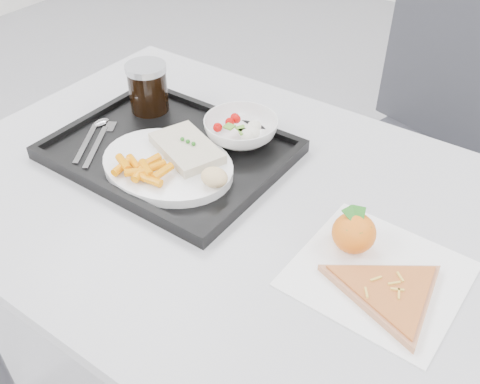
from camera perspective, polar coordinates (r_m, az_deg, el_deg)
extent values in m
cube|color=#AAAAAC|center=(0.99, 0.22, -1.34)|extent=(1.20, 0.80, 0.03)
cylinder|color=#47474C|center=(1.71, -8.10, 1.97)|extent=(0.04, 0.04, 0.72)
cube|color=#33343A|center=(1.63, 17.42, 2.21)|extent=(0.51, 0.51, 0.04)
cube|color=#33343A|center=(1.66, 21.51, 12.30)|extent=(0.41, 0.14, 0.46)
cylinder|color=#47474C|center=(1.69, 8.05, -4.97)|extent=(0.03, 0.03, 0.43)
cylinder|color=#47474C|center=(1.62, 19.38, -9.88)|extent=(0.03, 0.03, 0.43)
cylinder|color=#47474C|center=(1.95, 13.19, 1.16)|extent=(0.03, 0.03, 0.43)
cylinder|color=#47474C|center=(1.89, 23.06, -2.81)|extent=(0.03, 0.03, 0.43)
cube|color=black|center=(1.10, -7.48, 4.25)|extent=(0.45, 0.35, 0.01)
cube|color=black|center=(1.20, -2.24, 8.55)|extent=(0.45, 0.02, 0.01)
cube|color=black|center=(1.00, -13.82, 0.34)|extent=(0.45, 0.02, 0.01)
cube|color=black|center=(0.98, 1.99, 0.74)|extent=(0.02, 0.32, 0.01)
cube|color=black|center=(1.23, -15.21, 8.00)|extent=(0.02, 0.32, 0.01)
cylinder|color=white|center=(1.04, -7.72, 2.85)|extent=(0.27, 0.27, 0.02)
cube|color=beige|center=(1.05, -5.71, 4.67)|extent=(0.17, 0.14, 0.02)
sphere|color=#236B1C|center=(1.05, -6.17, 5.63)|extent=(0.01, 0.01, 0.01)
sphere|color=#236B1C|center=(1.04, -5.58, 5.39)|extent=(0.01, 0.01, 0.01)
sphere|color=#236B1C|center=(1.03, -4.98, 5.15)|extent=(0.01, 0.01, 0.01)
ellipsoid|color=#D1C181|center=(0.96, -2.75, 1.59)|extent=(0.06, 0.05, 0.03)
imported|color=white|center=(1.10, 0.11, 6.68)|extent=(0.15, 0.15, 0.05)
cylinder|color=black|center=(1.21, -9.77, 10.71)|extent=(0.08, 0.08, 0.10)
cylinder|color=#A5A8AD|center=(1.19, -10.05, 12.90)|extent=(0.09, 0.09, 0.01)
cube|color=silver|center=(1.15, -16.07, 5.11)|extent=(0.09, 0.13, 0.00)
ellipsoid|color=silver|center=(1.20, -14.60, 7.24)|extent=(0.04, 0.05, 0.01)
cube|color=silver|center=(1.13, -15.13, 4.68)|extent=(0.09, 0.13, 0.00)
cube|color=silver|center=(1.19, -13.67, 6.77)|extent=(0.04, 0.04, 0.00)
cube|color=white|center=(0.88, 14.52, -8.50)|extent=(0.26, 0.25, 0.00)
ellipsoid|color=#FFA217|center=(0.88, 12.05, -4.27)|extent=(0.08, 0.08, 0.07)
cube|color=#236B1C|center=(0.86, 12.31, -2.83)|extent=(0.04, 0.05, 0.02)
cube|color=#236B1C|center=(0.86, 12.31, -2.83)|extent=(0.05, 0.04, 0.02)
cylinder|color=tan|center=(0.84, 15.65, -10.35)|extent=(0.26, 0.26, 0.01)
cylinder|color=#C34821|center=(0.84, 15.74, -9.99)|extent=(0.23, 0.23, 0.00)
cube|color=#EABC47|center=(0.84, 14.30, -8.96)|extent=(0.01, 0.02, 0.00)
cube|color=#EABC47|center=(0.84, 16.12, -9.32)|extent=(0.02, 0.02, 0.00)
cube|color=#EABC47|center=(0.83, 16.58, -10.38)|extent=(0.01, 0.02, 0.00)
cube|color=#EABC47|center=(0.84, 16.44, -9.95)|extent=(0.02, 0.01, 0.00)
cube|color=#EABC47|center=(0.85, 16.71, -8.66)|extent=(0.02, 0.02, 0.00)
cube|color=#EABC47|center=(0.82, 13.32, -10.40)|extent=(0.01, 0.02, 0.00)
cylinder|color=orange|center=(0.98, -8.27, 2.16)|extent=(0.02, 0.05, 0.02)
cylinder|color=orange|center=(1.00, -9.17, 2.64)|extent=(0.03, 0.05, 0.02)
cylinder|color=orange|center=(1.02, -9.58, 3.24)|extent=(0.02, 0.05, 0.02)
cylinder|color=orange|center=(0.97, -9.51, 1.29)|extent=(0.05, 0.02, 0.02)
cylinder|color=orange|center=(1.01, -12.33, 3.06)|extent=(0.05, 0.03, 0.02)
cylinder|color=orange|center=(1.01, -12.51, 2.65)|extent=(0.02, 0.05, 0.02)
cylinder|color=orange|center=(0.99, -10.90, 2.11)|extent=(0.04, 0.04, 0.02)
cylinder|color=orange|center=(0.99, -9.98, 2.49)|extent=(0.05, 0.04, 0.02)
cylinder|color=orange|center=(1.02, -11.24, 3.03)|extent=(0.05, 0.03, 0.02)
cylinder|color=orange|center=(0.99, -10.66, 2.07)|extent=(0.03, 0.05, 0.02)
sphere|color=#BD0906|center=(1.10, -1.10, 7.45)|extent=(0.02, 0.02, 0.02)
sphere|color=#BD0906|center=(1.11, -0.42, 7.79)|extent=(0.02, 0.02, 0.02)
sphere|color=#BD0906|center=(1.09, -2.40, 6.90)|extent=(0.02, 0.02, 0.02)
sphere|color=#BD0906|center=(1.12, -0.55, 7.93)|extent=(0.02, 0.02, 0.02)
ellipsoid|color=silver|center=(1.07, 0.76, 6.12)|extent=(0.03, 0.03, 0.02)
ellipsoid|color=silver|center=(1.07, 1.41, 6.34)|extent=(0.03, 0.03, 0.02)
ellipsoid|color=silver|center=(1.08, 1.03, 6.64)|extent=(0.03, 0.03, 0.02)
ellipsoid|color=silver|center=(1.10, 1.53, 7.06)|extent=(0.03, 0.03, 0.02)
cube|color=#598F2A|center=(1.07, 0.40, 6.46)|extent=(0.03, 0.03, 0.00)
cube|color=#598F2A|center=(1.08, 0.18, 6.78)|extent=(0.03, 0.03, 0.00)
cube|color=#598F2A|center=(1.08, -1.15, 6.99)|extent=(0.02, 0.02, 0.00)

